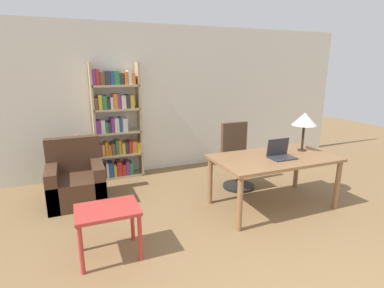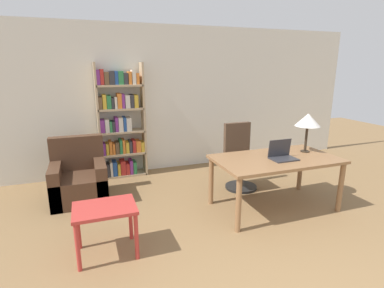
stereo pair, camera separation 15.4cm
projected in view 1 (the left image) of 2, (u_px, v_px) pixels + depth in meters
name	position (u px, v px, depth m)	size (l,w,h in m)	color
wall_back	(164.00, 100.00, 5.68)	(8.00, 0.06, 2.70)	silver
desk	(274.00, 163.00, 4.19)	(1.70, 0.95, 0.74)	olive
laptop	(281.00, 154.00, 4.11)	(0.35, 0.25, 0.26)	#2D2D33
table_lamp	(305.00, 120.00, 4.36)	(0.36, 0.36, 0.57)	#2D2319
office_chair	(237.00, 159.00, 4.96)	(0.52, 0.52, 1.07)	black
side_table_blue	(108.00, 216.00, 3.09)	(0.64, 0.48, 0.55)	#B2332D
armchair	(76.00, 182.00, 4.44)	(0.79, 0.77, 0.93)	#472D1E
bookshelf	(116.00, 125.00, 5.26)	(0.82, 0.28, 2.03)	tan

